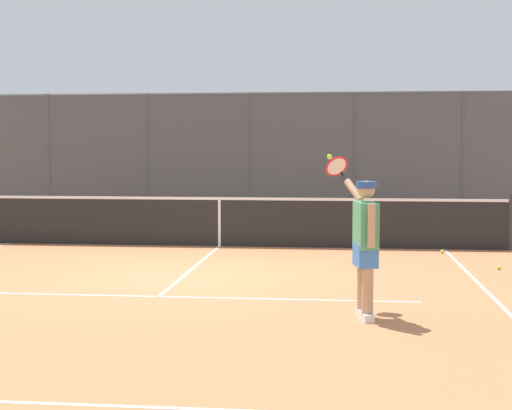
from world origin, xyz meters
The scene contains 7 objects.
ground_plane centered at (0.00, 0.00, 0.00)m, with size 60.00×60.00×0.00m, color #C67A4C.
court_line_markings centered at (0.00, 1.99, 0.00)m, with size 8.68×9.36×0.01m.
fence_backdrop centered at (0.00, -9.28, 1.37)m, with size 19.24×1.37×3.34m.
tennis_net centered at (0.00, -3.51, 0.49)m, with size 11.15×0.09×1.07m.
tennis_player centered at (-2.61, 2.61, 0.91)m, with size 0.65×1.27×1.86m.
tennis_ball_near_net centered at (-4.85, -1.10, 0.03)m, with size 0.07×0.07×0.07m, color #CCDB33.
tennis_ball_by_sideline centered at (-4.20, -2.94, 0.03)m, with size 0.07×0.07×0.07m, color #CCDB33.
Camera 1 is at (-2.32, 11.36, 1.95)m, focal length 54.27 mm.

